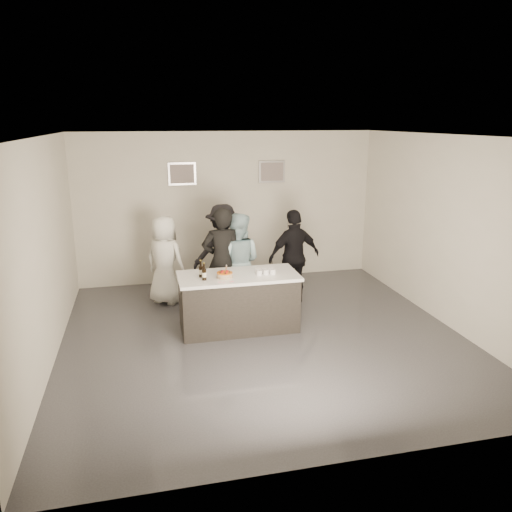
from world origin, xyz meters
name	(u,v)px	position (x,y,z in m)	size (l,w,h in m)	color
floor	(263,337)	(0.00, 0.00, 0.00)	(6.00, 6.00, 0.00)	#3D3D42
ceiling	(264,136)	(0.00, 0.00, 3.00)	(6.00, 6.00, 0.00)	white
wall_back	(228,207)	(0.00, 3.00, 1.50)	(6.00, 0.04, 3.00)	beige
wall_front	(345,320)	(0.00, -3.00, 1.50)	(6.00, 0.04, 3.00)	beige
wall_left	(44,254)	(-3.00, 0.00, 1.50)	(0.04, 6.00, 3.00)	beige
wall_right	(447,232)	(3.00, 0.00, 1.50)	(0.04, 6.00, 3.00)	beige
picture_left	(182,174)	(-0.90, 2.97, 2.20)	(0.54, 0.04, 0.44)	#B2B2B7
picture_right	(272,172)	(0.90, 2.97, 2.20)	(0.54, 0.04, 0.44)	#B2B2B7
bar_counter	(239,302)	(-0.31, 0.39, 0.45)	(1.86, 0.86, 0.90)	white
cake	(225,275)	(-0.54, 0.29, 0.94)	(0.24, 0.24, 0.07)	orange
beer_bottle_a	(201,269)	(-0.88, 0.40, 1.03)	(0.07, 0.07, 0.26)	black
beer_bottle_b	(204,272)	(-0.85, 0.24, 1.03)	(0.07, 0.07, 0.26)	black
tumbler_cluster	(265,271)	(0.11, 0.35, 0.94)	(0.30, 0.19, 0.08)	orange
candles	(227,282)	(-0.55, 0.07, 0.90)	(0.24, 0.08, 0.01)	pink
person_main_black	(222,261)	(-0.45, 1.11, 0.92)	(0.67, 0.44, 1.84)	black
person_main_blue	(238,262)	(-0.15, 1.25, 0.85)	(0.83, 0.65, 1.70)	#9EC3CE
person_guest_left	(165,260)	(-1.35, 1.84, 0.80)	(0.78, 0.51, 1.59)	white
person_guest_right	(294,257)	(0.90, 1.36, 0.85)	(1.00, 0.41, 1.70)	black
person_guest_back	(223,250)	(-0.27, 2.02, 0.87)	(1.12, 0.64, 1.73)	black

